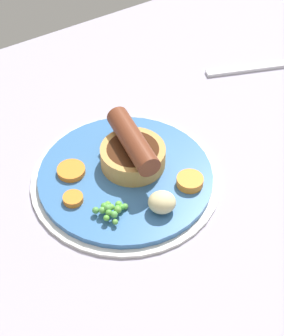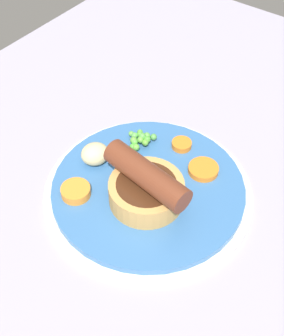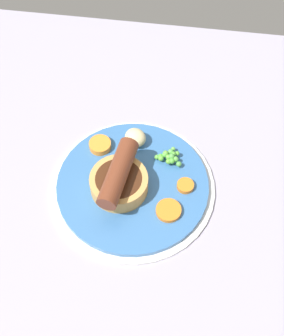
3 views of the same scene
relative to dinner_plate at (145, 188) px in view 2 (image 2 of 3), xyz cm
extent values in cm
cube|color=#9E99AD|center=(3.81, 0.48, -2.07)|extent=(110.00, 80.00, 3.00)
cylinder|color=silver|center=(0.00, 0.00, -0.32)|extent=(26.49, 26.49, 0.50)
cylinder|color=#386BA8|center=(0.00, 0.00, 0.13)|extent=(24.37, 24.37, 1.40)
cylinder|color=tan|center=(1.95, 1.62, 2.31)|extent=(9.11, 9.11, 2.95)
cylinder|color=#472614|center=(1.95, 1.62, 3.63)|extent=(7.29, 7.29, 0.30)
cylinder|color=brown|center=(1.95, 1.62, 5.33)|extent=(4.77, 11.79, 3.10)
sphere|color=#63AD41|center=(-5.13, -4.56, 2.04)|extent=(0.87, 0.87, 0.87)
sphere|color=#55A14B|center=(-6.95, -3.69, 1.66)|extent=(0.91, 0.91, 0.91)
sphere|color=#53A43B|center=(-5.89, -5.23, 2.09)|extent=(0.87, 0.87, 0.87)
sphere|color=#67B549|center=(-5.74, -6.60, 1.56)|extent=(0.74, 0.74, 0.74)
sphere|color=green|center=(-5.78, -3.93, 1.98)|extent=(0.97, 0.97, 0.97)
sphere|color=#62B640|center=(-3.94, -4.40, 1.67)|extent=(0.94, 0.94, 0.94)
sphere|color=#5CAB48|center=(-6.35, -4.37, 1.98)|extent=(0.92, 0.92, 0.92)
sphere|color=#59AC4E|center=(-5.39, -5.75, 1.94)|extent=(0.91, 0.91, 0.91)
sphere|color=#57B241|center=(-4.49, -5.05, 1.85)|extent=(0.89, 0.89, 0.89)
sphere|color=#61AB39|center=(-5.22, -3.82, 1.87)|extent=(0.88, 0.88, 0.88)
sphere|color=#60B33D|center=(-6.47, -5.64, 1.81)|extent=(0.80, 0.80, 0.80)
sphere|color=#60A23E|center=(-4.61, -5.32, 1.91)|extent=(0.99, 0.99, 0.99)
sphere|color=#54B73F|center=(-3.81, -4.92, 1.57)|extent=(0.79, 0.79, 0.79)
sphere|color=#55A448|center=(-5.64, -4.63, 2.24)|extent=(1.00, 1.00, 1.00)
sphere|color=#5BAD42|center=(-3.25, -4.83, 1.24)|extent=(0.82, 0.82, 0.82)
ellipsoid|color=beige|center=(0.72, -7.54, 2.27)|extent=(4.84, 4.73, 2.88)
cylinder|color=orange|center=(-6.20, 4.73, 1.23)|extent=(5.48, 5.48, 0.80)
cylinder|color=orange|center=(6.44, -5.83, 1.42)|extent=(5.00, 5.00, 1.18)
cylinder|color=orange|center=(-8.37, -0.02, 1.25)|extent=(3.33, 3.33, 0.84)
camera|label=1|loc=(-26.68, -46.09, 57.15)|focal=60.00mm
camera|label=2|loc=(31.28, 22.74, 45.23)|focal=50.00mm
camera|label=3|loc=(-6.79, 38.48, 64.67)|focal=50.00mm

